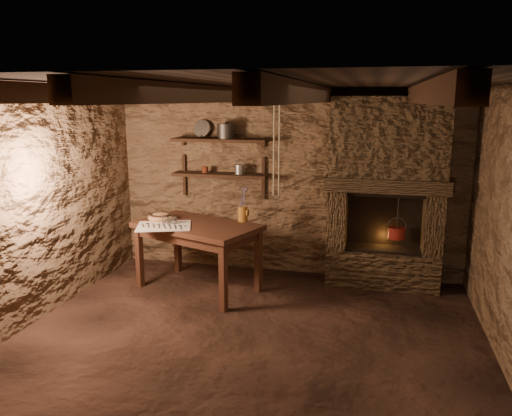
% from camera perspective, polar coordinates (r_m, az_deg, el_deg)
% --- Properties ---
extents(floor, '(4.50, 4.50, 0.00)m').
position_cam_1_polar(floor, '(5.00, -0.83, -14.60)').
color(floor, black).
rests_on(floor, ground).
extents(back_wall, '(4.50, 0.04, 2.40)m').
position_cam_1_polar(back_wall, '(6.50, 3.51, 2.88)').
color(back_wall, '#503825').
rests_on(back_wall, floor).
extents(front_wall, '(4.50, 0.04, 2.40)m').
position_cam_1_polar(front_wall, '(2.78, -11.35, -10.40)').
color(front_wall, '#503825').
rests_on(front_wall, floor).
extents(left_wall, '(0.04, 4.00, 2.40)m').
position_cam_1_polar(left_wall, '(5.57, -23.90, 0.26)').
color(left_wall, '#503825').
rests_on(left_wall, floor).
extents(ceiling, '(4.50, 4.00, 0.04)m').
position_cam_1_polar(ceiling, '(4.46, -0.93, 14.09)').
color(ceiling, black).
rests_on(ceiling, back_wall).
extents(beam_far_left, '(0.14, 3.95, 0.16)m').
position_cam_1_polar(beam_far_left, '(5.04, -18.07, 12.27)').
color(beam_far_left, black).
rests_on(beam_far_left, ceiling).
extents(beam_mid_left, '(0.14, 3.95, 0.16)m').
position_cam_1_polar(beam_mid_left, '(4.61, -7.11, 12.82)').
color(beam_mid_left, black).
rests_on(beam_mid_left, ceiling).
extents(beam_mid_right, '(0.14, 3.95, 0.16)m').
position_cam_1_polar(beam_mid_right, '(4.36, 5.62, 12.89)').
color(beam_mid_right, black).
rests_on(beam_mid_right, ceiling).
extents(beam_far_right, '(0.14, 3.95, 0.16)m').
position_cam_1_polar(beam_far_right, '(4.33, 19.14, 12.29)').
color(beam_far_right, black).
rests_on(beam_far_right, ceiling).
extents(shelf_lower, '(1.25, 0.30, 0.04)m').
position_cam_1_polar(shelf_lower, '(6.53, -4.10, 3.81)').
color(shelf_lower, black).
rests_on(shelf_lower, back_wall).
extents(shelf_upper, '(1.25, 0.30, 0.04)m').
position_cam_1_polar(shelf_upper, '(6.48, -4.16, 7.75)').
color(shelf_upper, black).
rests_on(shelf_upper, back_wall).
extents(hearth, '(1.43, 0.51, 2.30)m').
position_cam_1_polar(hearth, '(6.17, 14.64, 2.25)').
color(hearth, '#3B2C1D').
rests_on(hearth, floor).
extents(work_table, '(1.64, 1.28, 0.82)m').
position_cam_1_polar(work_table, '(6.05, -6.65, -5.27)').
color(work_table, black).
rests_on(work_table, floor).
extents(linen_cloth, '(0.74, 0.67, 0.01)m').
position_cam_1_polar(linen_cloth, '(5.88, -10.48, -2.03)').
color(linen_cloth, white).
rests_on(linen_cloth, work_table).
extents(pewter_cutlery_row, '(0.55, 0.36, 0.01)m').
position_cam_1_polar(pewter_cutlery_row, '(5.86, -10.57, -1.98)').
color(pewter_cutlery_row, gray).
rests_on(pewter_cutlery_row, linen_cloth).
extents(drinking_glasses, '(0.20, 0.06, 0.08)m').
position_cam_1_polar(drinking_glasses, '(5.97, -9.87, -1.37)').
color(drinking_glasses, silver).
rests_on(drinking_glasses, linen_cloth).
extents(stoneware_jug, '(0.14, 0.14, 0.41)m').
position_cam_1_polar(stoneware_jug, '(5.99, -1.50, 0.12)').
color(stoneware_jug, '#8C581B').
rests_on(stoneware_jug, work_table).
extents(wooden_bowl, '(0.39, 0.39, 0.11)m').
position_cam_1_polar(wooden_bowl, '(6.18, -10.85, -1.04)').
color(wooden_bowl, olive).
rests_on(wooden_bowl, work_table).
extents(iron_stockpot, '(0.25, 0.25, 0.17)m').
position_cam_1_polar(iron_stockpot, '(6.45, -3.43, 8.66)').
color(iron_stockpot, '#2D2B28').
rests_on(iron_stockpot, shelf_upper).
extents(tin_pan, '(0.25, 0.14, 0.23)m').
position_cam_1_polar(tin_pan, '(6.65, -6.17, 9.00)').
color(tin_pan, gray).
rests_on(tin_pan, shelf_upper).
extents(small_kettle, '(0.20, 0.17, 0.19)m').
position_cam_1_polar(small_kettle, '(6.45, -1.88, 4.44)').
color(small_kettle, gray).
rests_on(small_kettle, shelf_lower).
extents(rusty_tin, '(0.10, 0.10, 0.08)m').
position_cam_1_polar(rusty_tin, '(6.59, -5.84, 4.38)').
color(rusty_tin, '#5D2012').
rests_on(rusty_tin, shelf_lower).
extents(red_pot, '(0.23, 0.23, 0.54)m').
position_cam_1_polar(red_pot, '(6.24, 15.78, -2.66)').
color(red_pot, maroon).
rests_on(red_pot, hearth).
extents(hanging_ropes, '(0.08, 0.08, 1.20)m').
position_cam_1_polar(hanging_ropes, '(5.49, 2.36, 7.47)').
color(hanging_ropes, tan).
rests_on(hanging_ropes, ceiling).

